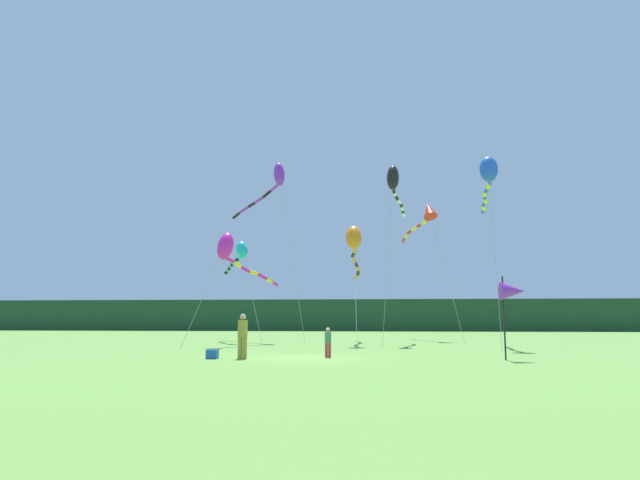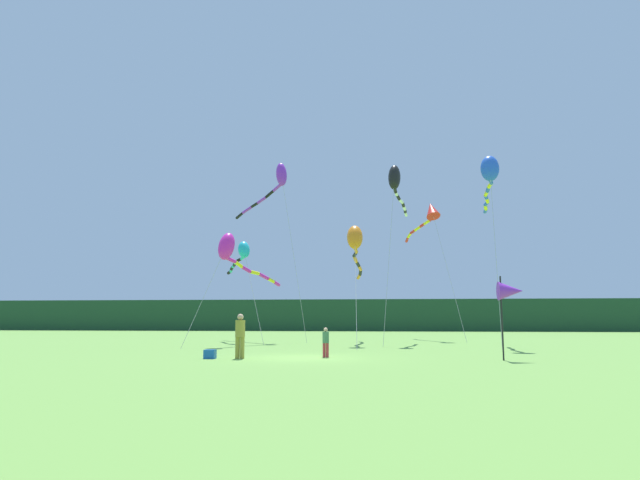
% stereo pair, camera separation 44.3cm
% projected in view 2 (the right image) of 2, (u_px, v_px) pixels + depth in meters
% --- Properties ---
extents(ground_plane, '(120.00, 120.00, 0.00)m').
position_uv_depth(ground_plane, '(302.00, 358.00, 22.12)').
color(ground_plane, '#6B9E42').
extents(distant_treeline, '(108.00, 2.44, 3.66)m').
position_uv_depth(distant_treeline, '(359.00, 315.00, 66.64)').
color(distant_treeline, '#1E4228').
rests_on(distant_treeline, ground).
extents(person_adult, '(0.37, 0.37, 1.70)m').
position_uv_depth(person_adult, '(240.00, 334.00, 21.72)').
color(person_adult, olive).
rests_on(person_adult, ground).
extents(person_child, '(0.26, 0.26, 1.16)m').
position_uv_depth(person_child, '(326.00, 341.00, 22.40)').
color(person_child, '#B23338').
rests_on(person_child, ground).
extents(cooler_box, '(0.42, 0.35, 0.34)m').
position_uv_depth(cooler_box, '(210.00, 354.00, 21.63)').
color(cooler_box, '#1959B2').
rests_on(cooler_box, ground).
extents(banner_flag_pole, '(0.90, 0.70, 3.09)m').
position_uv_depth(banner_flag_pole, '(510.00, 292.00, 21.05)').
color(banner_flag_pole, black).
rests_on(banner_flag_pole, ground).
extents(kite_black, '(1.72, 7.51, 10.91)m').
position_uv_depth(kite_black, '(395.00, 181.00, 34.81)').
color(kite_black, '#B2B2B2').
rests_on(kite_black, ground).
extents(kite_orange, '(1.01, 11.71, 7.03)m').
position_uv_depth(kite_orange, '(355.00, 242.00, 33.38)').
color(kite_orange, '#B2B2B2').
rests_on(kite_orange, ground).
extents(kite_blue, '(1.07, 7.38, 10.25)m').
position_uv_depth(kite_blue, '(489.00, 173.00, 30.65)').
color(kite_blue, '#B2B2B2').
rests_on(kite_blue, ground).
extents(kite_red, '(3.32, 9.81, 9.94)m').
position_uv_depth(kite_red, '(429.00, 213.00, 40.89)').
color(kite_red, '#B2B2B2').
rests_on(kite_red, ground).
extents(kite_cyan, '(3.96, 5.98, 6.51)m').
position_uv_depth(kite_cyan, '(242.00, 253.00, 36.53)').
color(kite_cyan, '#B2B2B2').
rests_on(kite_cyan, ground).
extents(kite_magenta, '(3.64, 7.53, 6.39)m').
position_uv_depth(kite_magenta, '(231.00, 250.00, 31.90)').
color(kite_magenta, '#B2B2B2').
rests_on(kite_magenta, ground).
extents(kite_purple, '(6.49, 6.43, 12.22)m').
position_uv_depth(kite_purple, '(276.00, 181.00, 39.60)').
color(kite_purple, '#B2B2B2').
rests_on(kite_purple, ground).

